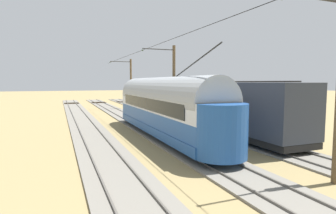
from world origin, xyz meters
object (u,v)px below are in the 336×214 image
(vintage_streetcar, at_px, (163,106))
(catenary_pole_mid_near, at_px, (173,83))
(boxcar_adjacent, at_px, (230,106))
(catenary_pole_foreground, at_px, (130,83))

(vintage_streetcar, height_order, catenary_pole_mid_near, catenary_pole_mid_near)
(boxcar_adjacent, relative_size, catenary_pole_foreground, 1.85)
(boxcar_adjacent, height_order, catenary_pole_foreground, catenary_pole_foreground)
(vintage_streetcar, relative_size, boxcar_adjacent, 1.30)
(boxcar_adjacent, distance_m, catenary_pole_foreground, 22.74)
(vintage_streetcar, distance_m, catenary_pole_foreground, 21.64)
(boxcar_adjacent, height_order, catenary_pole_mid_near, catenary_pole_mid_near)
(vintage_streetcar, relative_size, catenary_pole_foreground, 2.40)
(catenary_pole_mid_near, bearing_deg, boxcar_adjacent, 106.65)
(catenary_pole_foreground, distance_m, catenary_pole_mid_near, 16.24)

